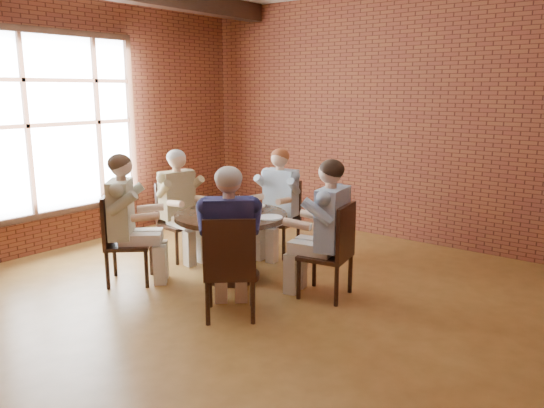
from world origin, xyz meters
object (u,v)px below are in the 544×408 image
Objects in this scene: diner_d at (128,220)px; smartphone at (223,223)px; diner_a at (326,229)px; diner_c at (180,205)px; chair_c at (177,217)px; diner_e at (230,243)px; chair_a at (334,248)px; diner_b at (278,203)px; chair_e at (230,265)px; chair_b at (282,214)px; chair_d at (119,236)px; dining_table at (231,233)px.

diner_d reaches higher than smartphone.
diner_a reaches higher than diner_c.
diner_d reaches higher than diner_c.
diner_e reaches higher than chair_c.
chair_a reaches higher than chair_c.
diner_a reaches higher than diner_b.
chair_e is at bearing -34.74° from chair_a.
chair_a is 1.03× the size of chair_b.
diner_a is 1.48× the size of chair_c.
diner_c is 1.99m from chair_e.
chair_a is 1.12m from diner_e.
chair_d is 0.21m from diner_d.
chair_a reaches higher than chair_b.
chair_c is (-0.96, -0.86, -0.16)m from diner_b.
diner_b is at bearing -107.48° from diner_e.
chair_e is 7.26× the size of smartphone.
chair_c is 7.05× the size of smartphone.
chair_a is at bearing -107.19° from diner_d.
diner_c is (-2.10, -0.05, -0.02)m from diner_a.
diner_a reaches higher than chair_b.
dining_table is 0.87× the size of diner_e.
diner_d is (-0.67, -1.89, 0.19)m from chair_b.
diner_b is 10.04× the size of smartphone.
chair_a is at bearing -155.69° from chair_e.
chair_c reaches higher than chair_b.
diner_e is at bearing -48.40° from dining_table.
diner_b is (-0.13, 1.03, 0.15)m from dining_table.
diner_b is 1.38× the size of chair_e.
diner_d is 1.47m from diner_e.
chair_c is at bearing -145.49° from diner_b.
chair_d and chair_e have the same top height.
smartphone is at bearing -82.75° from diner_e.
diner_e is 0.59m from smartphone.
chair_e is at bearing 90.00° from diner_e.
chair_e is at bearing -73.06° from chair_b.
diner_b is at bearing -35.99° from diner_c.
chair_d reaches higher than chair_b.
diner_c is 1.39× the size of chair_e.
diner_e is (-0.53, -0.97, 0.18)m from chair_a.
smartphone is (0.22, -0.36, 0.23)m from dining_table.
chair_e is 0.69× the size of diner_e.
diner_d is at bearing -159.53° from diner_c.
dining_table is at bearing -90.00° from chair_a.
chair_b is at bearing -32.84° from diner_c.
dining_table is at bearing -90.00° from chair_b.
chair_a reaches higher than smartphone.
chair_a is 0.69× the size of diner_a.
diner_c is (-0.86, -0.96, 0.17)m from chair_b.
chair_a is at bearing 55.14° from smartphone.
chair_d is at bearing -73.51° from chair_a.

